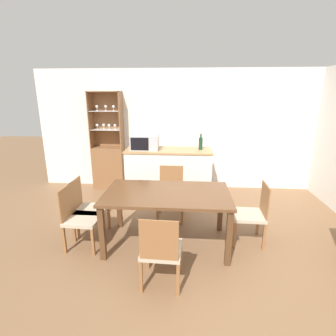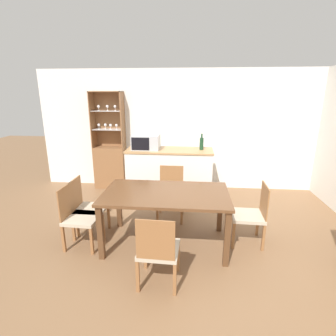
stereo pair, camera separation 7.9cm
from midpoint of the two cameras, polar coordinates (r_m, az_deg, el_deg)
The scene contains 12 objects.
ground_plane at distance 3.70m, azimuth 6.02°, elevation -18.03°, with size 18.00×18.00×0.00m, color brown.
wall_back at distance 5.75m, azimuth 6.17°, elevation 8.11°, with size 6.80×0.06×2.55m.
kitchen_counter at distance 5.22m, azimuth 0.76°, elevation -1.33°, with size 1.67×0.63×1.00m.
display_cabinet at distance 5.96m, azimuth -12.08°, elevation 1.80°, with size 0.67×0.34×2.09m.
dining_table at distance 3.58m, azimuth 0.16°, elevation -6.70°, with size 1.69×0.98×0.77m.
dining_chair_head_near at distance 2.98m, azimuth -1.37°, elevation -17.40°, with size 0.45×0.45×0.87m.
dining_chair_side_left_far at distance 4.09m, azimuth -16.62°, elevation -8.27°, with size 0.44×0.44×0.87m.
dining_chair_side_left_near at distance 3.84m, azimuth -18.21°, elevation -10.02°, with size 0.46×0.46×0.87m.
dining_chair_head_far at distance 4.44m, azimuth 1.11°, elevation -5.53°, with size 0.44×0.44×0.87m.
dining_chair_side_right_far at distance 3.91m, azimuth 18.17°, elevation -9.55°, with size 0.45×0.45×0.87m.
microwave at distance 5.11m, azimuth -4.39°, elevation 5.64°, with size 0.53×0.38×0.28m.
wine_bottle at distance 5.09m, azimuth 7.75°, elevation 5.33°, with size 0.07×0.07×0.31m.
Camera 2 is at (-0.05, -3.06, 2.08)m, focal length 28.00 mm.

